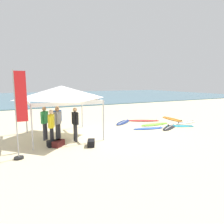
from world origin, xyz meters
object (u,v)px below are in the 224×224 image
surfboard_blue (149,128)px  person_green (45,121)px  surfboard_lime (155,124)px  surfboard_black (169,127)px  person_grey (58,122)px  canopy_tent (61,92)px  gear_bag_on_sand (54,143)px  surfboard_white (186,122)px  surfboard_red (143,120)px  gear_bag_near_tent (58,143)px  gear_bag_by_pole (91,143)px  person_yellow (51,125)px  person_blue (58,120)px  surfboard_orange (173,119)px  person_black (75,122)px  surfboard_navy (123,122)px  banner_flag (19,119)px  surfboard_cyan (180,126)px

surfboard_blue → person_green: 6.31m
surfboard_lime → person_green: (-7.36, -0.41, 0.95)m
surfboard_black → person_grey: person_grey is taller
canopy_tent → surfboard_blue: 5.81m
gear_bag_on_sand → surfboard_white: bearing=6.9°
surfboard_blue → person_grey: 5.77m
surfboard_red → gear_bag_near_tent: size_ratio=4.09×
surfboard_lime → surfboard_white: same height
person_grey → gear_bag_by_pole: 2.09m
person_yellow → gear_bag_on_sand: size_ratio=2.85×
surfboard_black → surfboard_white: bearing=17.6°
person_blue → gear_bag_on_sand: (-0.48, -1.32, -0.85)m
surfboard_orange → person_green: (-9.87, -1.32, 0.95)m
surfboard_red → person_yellow: (-7.34, -3.08, 0.95)m
canopy_tent → surfboard_white: bearing=-2.4°
surfboard_black → person_black: (-6.30, -0.20, 0.95)m
surfboard_navy → person_green: (-5.77, -2.02, 0.95)m
surfboard_orange → surfboard_white: bearing=-91.4°
gear_bag_by_pole → gear_bag_on_sand: 1.72m
gear_bag_on_sand → banner_flag: bearing=-145.4°
person_green → person_black: bearing=-37.6°
surfboard_cyan → person_green: (-8.51, 0.77, 0.95)m
surfboard_white → surfboard_black: 2.35m
surfboard_white → surfboard_navy: bearing=152.7°
surfboard_lime → banner_flag: 9.10m
surfboard_navy → person_blue: 5.54m
surfboard_black → person_blue: person_blue is taller
surfboard_lime → surfboard_navy: bearing=134.8°
person_black → banner_flag: bearing=-154.1°
surfboard_orange → surfboard_blue: same height
surfboard_lime → surfboard_cyan: bearing=-45.8°
banner_flag → surfboard_black: bearing=9.1°
person_green → surfboard_white: bearing=-0.5°
surfboard_cyan → banner_flag: size_ratio=0.57×
surfboard_cyan → gear_bag_on_sand: (-8.32, -0.48, 0.10)m
person_yellow → surfboard_cyan: bearing=2.9°
surfboard_red → person_yellow: 8.02m
surfboard_blue → banner_flag: (-7.44, -1.82, 1.54)m
surfboard_black → surfboard_navy: bearing=123.0°
person_green → surfboard_blue: bearing=-3.6°
surfboard_navy → person_black: bearing=-146.0°
surfboard_lime → person_green: 7.43m
person_green → gear_bag_on_sand: person_green is taller
surfboard_white → surfboard_navy: same height
surfboard_orange → surfboard_cyan: same height
banner_flag → person_yellow: bearing=37.4°
surfboard_lime → gear_bag_on_sand: size_ratio=3.75×
surfboard_lime → person_green: person_green is taller
canopy_tent → person_blue: canopy_tent is taller
surfboard_red → person_green: person_green is taller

